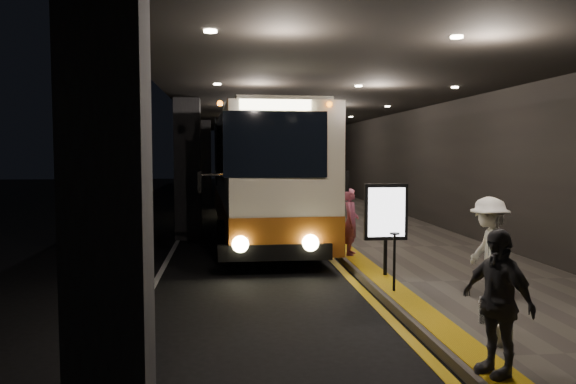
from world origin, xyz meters
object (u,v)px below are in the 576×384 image
coach_second (251,167)px  bag_polka (491,311)px  passenger_boarding (351,222)px  passenger_waiting_white (489,251)px  passenger_waiting_grey (497,302)px  bag_plain (502,335)px  stanchion_post (394,263)px  coach_main (259,179)px  info_sign (386,214)px

coach_second → bag_polka: (2.53, -25.14, -1.53)m
passenger_boarding → passenger_waiting_white: passenger_waiting_white is taller
passenger_waiting_white → passenger_waiting_grey: passenger_waiting_white is taller
passenger_waiting_white → bag_plain: passenger_waiting_white is taller
stanchion_post → coach_main: bearing=104.1°
passenger_waiting_grey → bag_polka: 2.16m
passenger_boarding → coach_second: bearing=22.4°
coach_main → passenger_waiting_white: bearing=-72.6°
bag_polka → passenger_boarding: bearing=98.4°
coach_main → bag_polka: bearing=-76.6°
bag_plain → stanchion_post: (-0.57, 3.01, 0.40)m
passenger_waiting_white → info_sign: info_sign is taller
passenger_boarding → stanchion_post: 3.76m
bag_plain → stanchion_post: size_ratio=0.26×
info_sign → stanchion_post: info_sign is taller
coach_main → info_sign: coach_main is taller
coach_main → bag_plain: coach_main is taller
passenger_boarding → passenger_waiting_white: 4.99m
passenger_waiting_white → bag_polka: size_ratio=4.70×
passenger_boarding → info_sign: (0.20, -2.41, 0.47)m
coach_main → coach_second: bearing=86.0°
passenger_waiting_grey → info_sign: 5.28m
stanchion_post → passenger_waiting_grey: bearing=-89.7°
passenger_waiting_white → info_sign: size_ratio=0.95×
passenger_waiting_grey → bag_polka: passenger_waiting_grey is taller
bag_plain → coach_second: bearing=94.9°
coach_second → bag_polka: size_ratio=32.20×
passenger_waiting_white → coach_main: bearing=-158.5°
coach_second → stanchion_post: 23.17m
coach_second → passenger_waiting_grey: coach_second is taller
coach_second → info_sign: bearing=-81.1°
passenger_boarding → info_sign: info_sign is taller
passenger_waiting_white → stanchion_post: bearing=-128.0°
bag_polka → info_sign: info_sign is taller
passenger_waiting_white → passenger_waiting_grey: (-1.29, -2.84, -0.06)m
coach_main → coach_second: size_ratio=0.99×
coach_main → bag_polka: coach_main is taller
bag_plain → info_sign: 4.51m
bag_polka → stanchion_post: 2.26m
passenger_boarding → info_sign: bearing=-157.8°
info_sign → bag_polka: bearing=-78.2°
passenger_waiting_white → info_sign: (-1.09, 2.41, 0.39)m
bag_polka → info_sign: size_ratio=0.20×
passenger_waiting_white → passenger_waiting_grey: bearing=-22.8°
passenger_boarding → bag_polka: size_ratio=4.29×
bag_polka → info_sign: bearing=100.9°
passenger_boarding → bag_plain: 6.81m
coach_main → bag_plain: 11.51m
passenger_boarding → bag_plain: size_ratio=5.98×
passenger_waiting_grey → bag_plain: 1.29m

